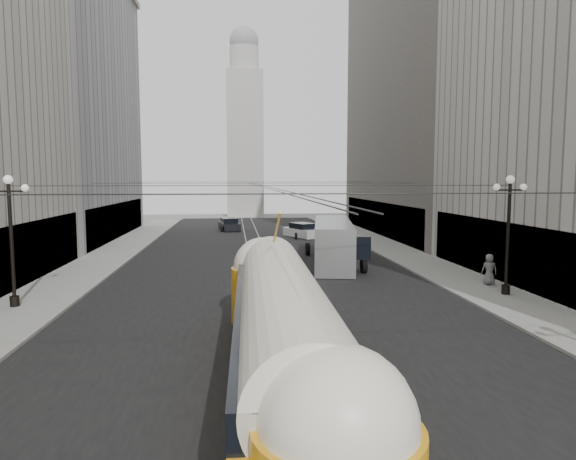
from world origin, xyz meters
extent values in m
cube|color=black|center=(0.00, 32.50, 0.00)|extent=(20.00, 85.00, 0.02)
cube|color=gray|center=(-12.00, 36.00, 0.07)|extent=(4.00, 72.00, 0.15)
cube|color=gray|center=(12.00, 36.00, 0.07)|extent=(4.00, 72.00, 0.15)
cube|color=gray|center=(-0.75, 32.50, 0.00)|extent=(0.12, 85.00, 0.04)
cube|color=gray|center=(0.75, 32.50, 0.00)|extent=(0.12, 85.00, 0.04)
cube|color=black|center=(-14.05, 24.00, 2.00)|extent=(0.10, 18.00, 3.60)
cube|color=#999999|center=(-20.00, 48.00, 14.00)|extent=(12.00, 28.00, 28.00)
cube|color=black|center=(-14.05, 48.00, 2.00)|extent=(0.10, 25.20, 3.60)
cube|color=black|center=(14.05, 22.00, 2.00)|extent=(0.10, 18.00, 3.60)
cube|color=#514C47|center=(20.00, 48.00, 16.00)|extent=(12.00, 32.00, 32.00)
cube|color=black|center=(14.05, 48.00, 2.00)|extent=(0.10, 28.80, 3.60)
cube|color=#B2AFA8|center=(0.00, 80.00, 12.00)|extent=(6.00, 6.00, 24.00)
cylinder|color=#B2AFA8|center=(0.00, 80.00, 26.00)|extent=(4.80, 4.80, 4.00)
sphere|color=gray|center=(0.00, 80.00, 28.96)|extent=(4.80, 4.80, 4.80)
cylinder|color=black|center=(-12.60, 18.00, 3.15)|extent=(0.18, 0.18, 6.00)
cylinder|color=black|center=(-12.60, 18.00, 0.40)|extent=(0.44, 0.44, 0.50)
cylinder|color=black|center=(-12.60, 18.00, 5.75)|extent=(1.60, 0.08, 0.08)
sphere|color=white|center=(-12.60, 18.00, 6.30)|extent=(0.44, 0.44, 0.44)
sphere|color=white|center=(-11.85, 18.00, 5.90)|extent=(0.36, 0.36, 0.36)
cylinder|color=black|center=(12.60, 18.00, 3.15)|extent=(0.18, 0.18, 6.00)
cylinder|color=black|center=(12.60, 18.00, 0.40)|extent=(0.44, 0.44, 0.50)
cylinder|color=black|center=(12.60, 18.00, 5.75)|extent=(1.60, 0.08, 0.08)
sphere|color=white|center=(12.60, 18.00, 6.30)|extent=(0.44, 0.44, 0.44)
sphere|color=white|center=(11.85, 18.00, 5.90)|extent=(0.36, 0.36, 0.36)
sphere|color=white|center=(13.35, 18.00, 5.90)|extent=(0.36, 0.36, 0.36)
cylinder|color=black|center=(0.00, 4.00, 6.00)|extent=(25.00, 0.03, 0.03)
cylinder|color=black|center=(0.00, 18.00, 6.00)|extent=(25.00, 0.03, 0.03)
cylinder|color=black|center=(0.00, 32.00, 6.00)|extent=(25.00, 0.03, 0.03)
cylinder|color=black|center=(0.00, 46.00, 6.00)|extent=(25.00, 0.03, 0.03)
cylinder|color=black|center=(0.00, 36.00, 5.80)|extent=(0.03, 72.00, 0.03)
cylinder|color=black|center=(0.40, 36.00, 5.80)|extent=(0.03, 72.00, 0.03)
cube|color=orange|center=(-0.50, 7.17, 1.12)|extent=(3.14, 14.98, 1.81)
cube|color=black|center=(-0.50, 7.17, 0.27)|extent=(3.13, 14.53, 0.32)
cube|color=black|center=(-0.50, 7.17, 2.29)|extent=(3.16, 14.76, 0.91)
cylinder|color=silver|center=(-0.50, 7.17, 2.61)|extent=(2.82, 14.75, 2.45)
sphere|color=silver|center=(-0.32, -0.18, 2.50)|extent=(2.56, 2.56, 2.56)
cylinder|color=orange|center=(-0.68, 14.53, 1.23)|extent=(2.77, 2.77, 2.45)
sphere|color=silver|center=(-0.68, 14.53, 2.50)|extent=(2.56, 2.56, 2.56)
cube|color=#929597|center=(5.42, 29.77, 1.62)|extent=(4.64, 12.77, 3.13)
cube|color=black|center=(5.42, 29.77, 2.14)|extent=(4.59, 12.34, 1.15)
cube|color=black|center=(5.42, 23.57, 1.98)|extent=(2.38, 0.50, 1.46)
cylinder|color=black|center=(4.12, 25.58, 0.52)|extent=(0.30, 1.04, 1.04)
cylinder|color=black|center=(6.72, 25.58, 0.52)|extent=(0.30, 1.04, 1.04)
cylinder|color=black|center=(4.12, 33.96, 0.52)|extent=(0.30, 1.04, 1.04)
cylinder|color=black|center=(6.72, 33.96, 0.52)|extent=(0.30, 1.04, 1.04)
cube|color=white|center=(5.43, 46.85, 0.53)|extent=(3.95, 5.40, 0.89)
cube|color=black|center=(5.43, 46.85, 1.16)|extent=(2.79, 3.25, 0.84)
cylinder|color=black|center=(4.50, 45.15, 0.36)|extent=(0.22, 0.71, 0.71)
cylinder|color=black|center=(6.35, 45.15, 0.36)|extent=(0.22, 0.71, 0.71)
cylinder|color=black|center=(4.50, 48.55, 0.36)|extent=(0.22, 0.71, 0.71)
cylinder|color=black|center=(6.35, 48.55, 0.36)|extent=(0.22, 0.71, 0.71)
cube|color=black|center=(-2.54, 55.48, 0.52)|extent=(2.83, 5.13, 0.86)
cube|color=black|center=(-2.54, 55.48, 1.13)|extent=(2.21, 2.94, 0.81)
cylinder|color=black|center=(-3.44, 53.83, 0.35)|extent=(0.22, 0.69, 0.69)
cylinder|color=black|center=(-1.65, 53.83, 0.35)|extent=(0.22, 0.69, 0.69)
cylinder|color=black|center=(-3.44, 57.13, 0.35)|extent=(0.22, 0.69, 0.69)
cylinder|color=black|center=(-1.65, 57.13, 0.35)|extent=(0.22, 0.69, 0.69)
imported|color=slate|center=(12.91, 20.44, 1.06)|extent=(0.97, 0.70, 1.82)
camera|label=1|loc=(-1.90, -7.76, 6.35)|focal=32.00mm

